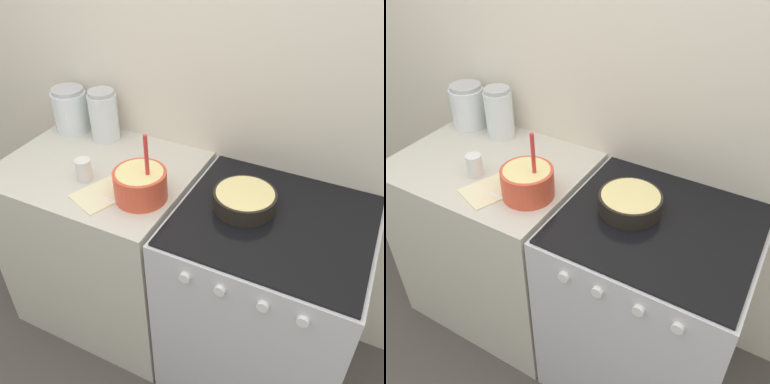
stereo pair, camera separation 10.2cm
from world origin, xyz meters
TOP-DOWN VIEW (x-y plane):
  - ground_plane at (0.00, 0.00)m, footprint 12.00×12.00m
  - wall_back at (0.00, 0.70)m, footprint 4.70×0.05m
  - countertop_cabinet at (-0.43, 0.34)m, footprint 0.85×0.68m
  - stove at (0.39, 0.34)m, footprint 0.75×0.69m
  - mixing_bowl at (-0.13, 0.23)m, footprint 0.21×0.21m
  - baking_pan at (0.26, 0.35)m, footprint 0.24×0.24m
  - storage_jar_left at (-0.74, 0.57)m, footprint 0.17×0.17m
  - storage_jar_middle at (-0.54, 0.57)m, footprint 0.14×0.14m
  - tin_can at (-0.41, 0.23)m, footprint 0.07×0.07m
  - recipe_page at (-0.28, 0.18)m, footprint 0.24×0.28m
  - measuring_spoon at (-0.18, 0.16)m, footprint 0.12×0.04m

SIDE VIEW (x-z plane):
  - ground_plane at x=0.00m, z-range 0.00..0.00m
  - stove at x=0.39m, z-range 0.00..0.92m
  - countertop_cabinet at x=-0.43m, z-range 0.00..0.92m
  - recipe_page at x=-0.28m, z-range 0.92..0.93m
  - measuring_spoon at x=-0.18m, z-range 0.92..0.96m
  - baking_pan at x=0.26m, z-range 0.93..1.00m
  - tin_can at x=-0.41m, z-range 0.92..1.02m
  - mixing_bowl at x=-0.13m, z-range 0.85..1.14m
  - storage_jar_left at x=-0.74m, z-range 0.91..1.13m
  - storage_jar_middle at x=-0.54m, z-range 0.91..1.15m
  - wall_back at x=0.00m, z-range 0.00..2.40m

